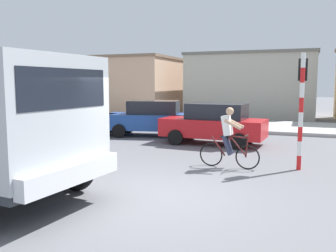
{
  "coord_description": "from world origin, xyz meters",
  "views": [
    {
      "loc": [
        2.78,
        -6.88,
        2.39
      ],
      "look_at": [
        -0.79,
        2.5,
        1.2
      ],
      "focal_mm": 38.83,
      "sensor_mm": 36.0,
      "label": 1
    }
  ],
  "objects_px": {
    "car_white_mid": "(151,118)",
    "car_far_side": "(75,117)",
    "cyclist": "(229,138)",
    "traffic_light_pole": "(302,95)",
    "car_red_near": "(214,123)"
  },
  "relations": [
    {
      "from": "car_white_mid",
      "to": "car_far_side",
      "type": "distance_m",
      "value": 3.7
    },
    {
      "from": "cyclist",
      "to": "traffic_light_pole",
      "type": "height_order",
      "value": "traffic_light_pole"
    },
    {
      "from": "car_red_near",
      "to": "car_white_mid",
      "type": "distance_m",
      "value": 3.44
    },
    {
      "from": "cyclist",
      "to": "car_red_near",
      "type": "distance_m",
      "value": 4.04
    },
    {
      "from": "cyclist",
      "to": "car_red_near",
      "type": "height_order",
      "value": "cyclist"
    },
    {
      "from": "car_red_near",
      "to": "car_far_side",
      "type": "relative_size",
      "value": 0.95
    },
    {
      "from": "traffic_light_pole",
      "to": "car_red_near",
      "type": "xyz_separation_m",
      "value": [
        -3.22,
        3.28,
        -1.25
      ]
    },
    {
      "from": "traffic_light_pole",
      "to": "car_red_near",
      "type": "relative_size",
      "value": 0.78
    },
    {
      "from": "cyclist",
      "to": "car_far_side",
      "type": "height_order",
      "value": "cyclist"
    },
    {
      "from": "traffic_light_pole",
      "to": "car_red_near",
      "type": "height_order",
      "value": "traffic_light_pole"
    },
    {
      "from": "cyclist",
      "to": "car_red_near",
      "type": "relative_size",
      "value": 0.42
    },
    {
      "from": "car_red_near",
      "to": "car_far_side",
      "type": "bearing_deg",
      "value": 175.47
    },
    {
      "from": "car_red_near",
      "to": "car_white_mid",
      "type": "height_order",
      "value": "same"
    },
    {
      "from": "car_red_near",
      "to": "car_far_side",
      "type": "xyz_separation_m",
      "value": [
        -6.84,
        0.54,
        0.0
      ]
    },
    {
      "from": "cyclist",
      "to": "car_white_mid",
      "type": "xyz_separation_m",
      "value": [
        -4.55,
        5.04,
        -0.05
      ]
    }
  ]
}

